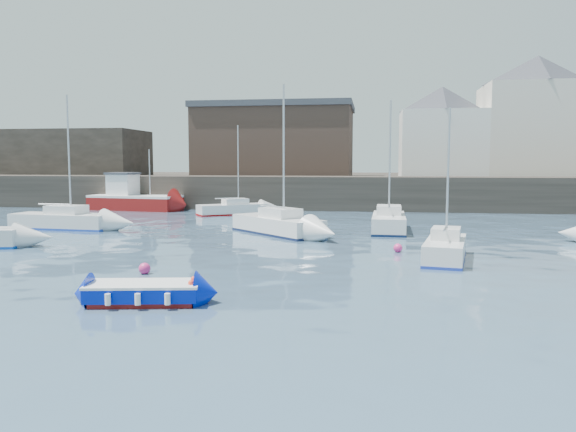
# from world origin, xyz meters

# --- Properties ---
(water) EXTENTS (220.00, 220.00, 0.00)m
(water) POSITION_xyz_m (0.00, 0.00, 0.00)
(water) COLOR #2D4760
(water) RESTS_ON ground
(quay_wall) EXTENTS (90.00, 5.00, 3.00)m
(quay_wall) POSITION_xyz_m (0.00, 35.00, 1.50)
(quay_wall) COLOR #28231E
(quay_wall) RESTS_ON ground
(land_strip) EXTENTS (90.00, 32.00, 2.80)m
(land_strip) POSITION_xyz_m (0.00, 53.00, 1.40)
(land_strip) COLOR #28231E
(land_strip) RESTS_ON ground
(bldg_east_a) EXTENTS (13.36, 13.36, 11.80)m
(bldg_east_a) POSITION_xyz_m (20.00, 42.00, 8.81)
(bldg_east_a) COLOR beige
(bldg_east_a) RESTS_ON land_strip
(bldg_east_d) EXTENTS (11.14, 11.14, 8.95)m
(bldg_east_d) POSITION_xyz_m (11.00, 41.50, 7.36)
(bldg_east_d) COLOR white
(bldg_east_d) RESTS_ON land_strip
(warehouse) EXTENTS (16.40, 10.40, 7.60)m
(warehouse) POSITION_xyz_m (-6.00, 43.00, 6.62)
(warehouse) COLOR #3D2D26
(warehouse) RESTS_ON land_strip
(bldg_west) EXTENTS (14.00, 8.00, 5.00)m
(bldg_west) POSITION_xyz_m (-28.00, 42.00, 5.30)
(bldg_west) COLOR #353028
(bldg_west) RESTS_ON land_strip
(blue_dinghy) EXTENTS (3.57, 2.06, 0.64)m
(blue_dinghy) POSITION_xyz_m (-2.47, -0.69, 0.36)
(blue_dinghy) COLOR maroon
(blue_dinghy) RESTS_ON ground
(fishing_boat) EXTENTS (8.56, 4.28, 5.43)m
(fishing_boat) POSITION_xyz_m (-17.17, 31.54, 1.05)
(fishing_boat) COLOR maroon
(fishing_boat) RESTS_ON ground
(sailboat_b) EXTENTS (6.33, 6.33, 8.73)m
(sailboat_b) POSITION_xyz_m (-1.29, 16.37, 0.57)
(sailboat_b) COLOR white
(sailboat_b) RESTS_ON ground
(sailboat_c) EXTENTS (2.49, 5.23, 6.62)m
(sailboat_c) POSITION_xyz_m (7.47, 8.57, 0.51)
(sailboat_c) COLOR white
(sailboat_c) RESTS_ON ground
(sailboat_e) EXTENTS (6.75, 2.69, 8.48)m
(sailboat_e) POSITION_xyz_m (-15.37, 16.85, 0.55)
(sailboat_e) COLOR white
(sailboat_e) RESTS_ON ground
(sailboat_f) EXTENTS (2.17, 6.28, 8.10)m
(sailboat_f) POSITION_xyz_m (5.32, 18.92, 0.57)
(sailboat_f) COLOR white
(sailboat_f) RESTS_ON ground
(sailboat_h) EXTENTS (5.71, 4.67, 7.30)m
(sailboat_h) POSITION_xyz_m (-7.09, 28.37, 0.48)
(sailboat_h) COLOR white
(sailboat_h) RESTS_ON ground
(buoy_near) EXTENTS (0.45, 0.45, 0.45)m
(buoy_near) POSITION_xyz_m (-4.28, 3.65, 0.00)
(buoy_near) COLOR #E42D7A
(buoy_near) RESTS_ON ground
(buoy_mid) EXTENTS (0.42, 0.42, 0.42)m
(buoy_mid) POSITION_xyz_m (5.52, 10.47, 0.00)
(buoy_mid) COLOR #E42D7A
(buoy_mid) RESTS_ON ground
(buoy_far) EXTENTS (0.39, 0.39, 0.39)m
(buoy_far) POSITION_xyz_m (-4.51, 19.19, 0.00)
(buoy_far) COLOR #E42D7A
(buoy_far) RESTS_ON ground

